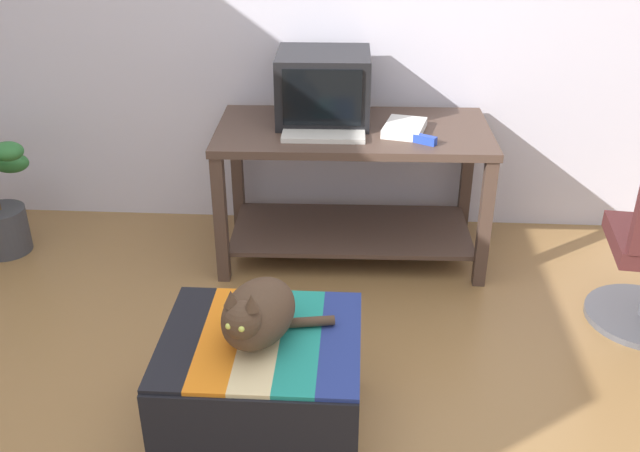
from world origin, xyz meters
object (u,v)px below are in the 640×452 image
object	(u,v)px
cat	(257,314)
stapler	(425,140)
desk	(352,169)
tv_monitor	(323,88)
book	(404,128)
keyboard	(323,136)
ottoman_with_blanket	(262,383)

from	to	relation	value
cat	stapler	size ratio (longest dim) A/B	3.87
desk	cat	xyz separation A→B (m)	(-0.30, -1.36, 0.03)
tv_monitor	cat	bearing A→B (deg)	-97.14
tv_monitor	cat	size ratio (longest dim) A/B	1.11
stapler	tv_monitor	bearing A→B (deg)	88.82
desk	cat	distance (m)	1.40
desk	book	size ratio (longest dim) A/B	5.37
keyboard	stapler	bearing A→B (deg)	-5.89
stapler	ottoman_with_blanket	bearing A→B (deg)	-179.08
book	desk	bearing A→B (deg)	-176.86
tv_monitor	book	size ratio (longest dim) A/B	1.83
desk	ottoman_with_blanket	distance (m)	1.41
tv_monitor	stapler	size ratio (longest dim) A/B	4.28
book	stapler	size ratio (longest dim) A/B	2.34
tv_monitor	keyboard	xyz separation A→B (m)	(0.02, -0.26, -0.16)
keyboard	stapler	xyz separation A→B (m)	(0.48, -0.04, 0.01)
desk	cat	bearing A→B (deg)	-103.93
book	ottoman_with_blanket	size ratio (longest dim) A/B	0.36
book	stapler	world-z (taller)	book
book	stapler	bearing A→B (deg)	-46.23
desk	stapler	world-z (taller)	stapler
keyboard	book	xyz separation A→B (m)	(0.39, 0.11, 0.01)
tv_monitor	ottoman_with_blanket	world-z (taller)	tv_monitor
keyboard	ottoman_with_blanket	world-z (taller)	keyboard
keyboard	ottoman_with_blanket	size ratio (longest dim) A/B	0.56
desk	tv_monitor	world-z (taller)	tv_monitor
keyboard	book	bearing A→B (deg)	14.89
cat	stapler	world-z (taller)	stapler
stapler	keyboard	bearing A→B (deg)	115.10
keyboard	cat	distance (m)	1.23
tv_monitor	book	bearing A→B (deg)	-21.45
tv_monitor	book	xyz separation A→B (m)	(0.41, -0.15, -0.15)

